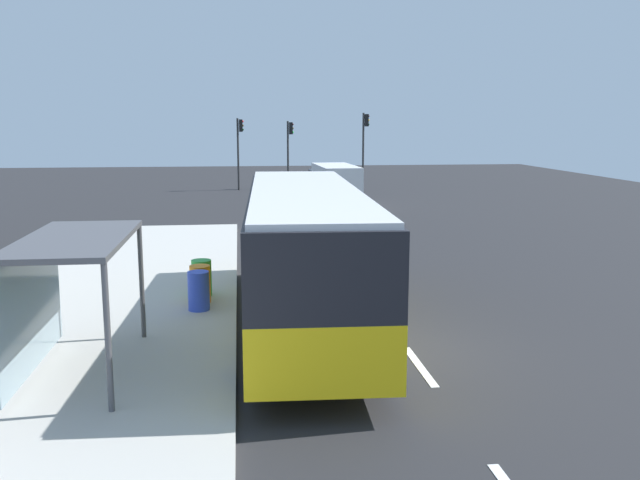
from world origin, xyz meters
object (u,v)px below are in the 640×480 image
Objects in this scene: traffic_light_median at (289,144)px; bus at (305,248)px; white_van at (336,182)px; bus_shelter at (59,269)px; traffic_light_far_side at (239,142)px; traffic_light_near_side at (365,139)px; sedan_near at (322,181)px; recycling_bin_blue at (199,291)px; recycling_bin_green at (202,278)px; recycling_bin_orange at (200,284)px.

bus is at bearing -93.65° from traffic_light_median.
white_van is 26.73m from bus_shelter.
traffic_light_far_side is at bearing -167.13° from traffic_light_median.
bus is 2.35× the size of traffic_light_median.
sedan_near is at bearing -150.32° from traffic_light_near_side.
traffic_light_far_side is (-5.30, 9.98, 1.93)m from white_van.
recycling_bin_blue is 0.19× the size of traffic_light_far_side.
traffic_light_far_side is 3.59m from traffic_light_median.
bus_shelter is at bearing -112.60° from recycling_bin_green.
recycling_bin_orange is at bearing 64.38° from bus_shelter.
recycling_bin_orange is (-2.49, 1.71, -1.19)m from bus.
traffic_light_near_side is at bearing -5.32° from traffic_light_far_side.
recycling_bin_blue is at bearing -98.14° from traffic_light_median.
recycling_bin_green is at bearing 90.00° from recycling_bin_orange.
recycling_bin_orange and recycling_bin_green have the same top height.
sedan_near is 4.67× the size of recycling_bin_blue.
bus is 3.24m from recycling_bin_orange.
traffic_light_near_side is at bearing 72.01° from recycling_bin_orange.
traffic_light_far_side is 1.23× the size of bus_shelter.
bus_shelter is at bearing -100.70° from traffic_light_median.
bus_shelter is at bearing -115.62° from recycling_bin_orange.
white_van is 9.99m from traffic_light_near_side.
traffic_light_median is (3.50, 0.80, -0.12)m from traffic_light_far_side.
traffic_light_near_side is 8.64m from traffic_light_far_side.
traffic_light_near_side reaches higher than traffic_light_median.
traffic_light_near_side is 5.35m from traffic_light_median.
traffic_light_far_side is at bearing 84.63° from bus_shelter.
bus is at bearing -22.09° from recycling_bin_blue.
recycling_bin_orange is (0.00, 0.70, 0.00)m from recycling_bin_blue.
sedan_near is (4.01, 29.75, -1.05)m from bus.
bus is at bearing -99.91° from white_van.
traffic_light_median reaches higher than recycling_bin_blue.
sedan_near is 29.47m from recycling_bin_blue.
white_van is 11.08m from traffic_light_median.
traffic_light_far_side reaches higher than recycling_bin_blue.
bus is at bearing 31.71° from bus_shelter.
traffic_light_far_side reaches higher than traffic_light_median.
bus is 32.43m from traffic_light_far_side.
traffic_light_near_side is (3.20, 1.82, 2.70)m from sedan_near.
bus_shelter reaches higher than recycling_bin_green.
traffic_light_median reaches higher than bus_shelter.
bus is 2.26× the size of traffic_light_far_side.
bus_shelter is at bearing -119.48° from recycling_bin_blue.
recycling_bin_green is 0.24× the size of bus_shelter.
recycling_bin_blue is 1.40m from recycling_bin_green.
recycling_bin_blue is 0.20× the size of traffic_light_median.
traffic_light_median is at bearing 81.49° from recycling_bin_green.
bus is at bearing -44.08° from recycling_bin_green.
sedan_near is 4.67× the size of recycling_bin_green.
sedan_near is at bearing 76.95° from recycling_bin_orange.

